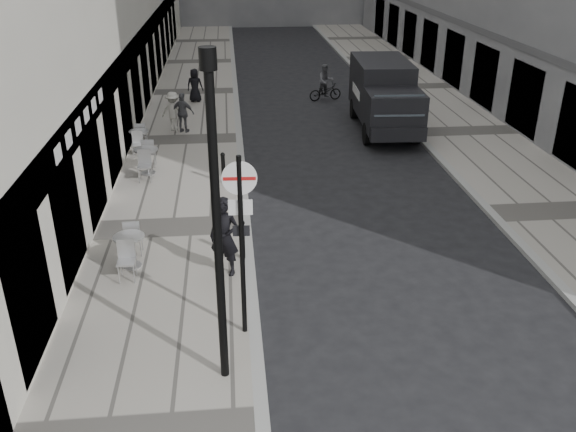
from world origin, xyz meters
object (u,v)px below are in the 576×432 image
(cyclist, at_px, (325,86))
(panel_van, at_px, (384,93))
(lamppost, at_px, (216,213))
(sign_post, at_px, (241,224))
(walking_man, at_px, (224,237))

(cyclist, bearing_deg, panel_van, -84.40)
(lamppost, relative_size, panel_van, 1.01)
(panel_van, height_order, cyclist, panel_van)
(sign_post, xyz_separation_m, lamppost, (-0.40, -1.29, 0.85))
(walking_man, distance_m, panel_van, 12.92)
(walking_man, relative_size, panel_van, 0.33)
(sign_post, distance_m, panel_van, 14.86)
(sign_post, height_order, panel_van, sign_post)
(lamppost, bearing_deg, panel_van, 66.46)
(walking_man, relative_size, lamppost, 0.33)
(walking_man, distance_m, lamppost, 4.27)
(sign_post, height_order, lamppost, lamppost)
(sign_post, relative_size, panel_van, 0.65)
(lamppost, height_order, cyclist, lamppost)
(lamppost, distance_m, panel_van, 16.27)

